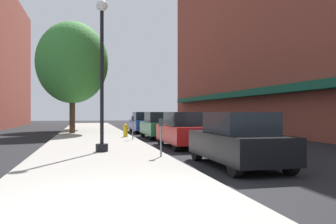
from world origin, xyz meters
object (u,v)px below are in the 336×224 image
car_red (184,130)px  car_black (238,140)px  fire_hydrant (126,130)px  car_green (159,125)px  tree_mid (72,63)px  car_blue (144,123)px  parking_meter_far (133,125)px  lamppost (102,72)px  parking_meter_near (161,133)px  tree_near (73,70)px

car_red → car_black: bearing=-92.1°
fire_hydrant → car_black: car_black is taller
car_green → tree_mid: bearing=137.3°
tree_mid → car_blue: 7.16m
parking_meter_far → lamppost: bearing=-108.9°
lamppost → fire_hydrant: 8.59m
parking_meter_near → tree_near: bearing=100.0°
car_green → car_blue: 6.12m
parking_meter_near → parking_meter_far: bearing=90.0°
tree_near → car_green: size_ratio=1.91×
tree_near → tree_mid: size_ratio=1.01×
car_black → car_blue: same height
lamppost → car_red: 4.96m
lamppost → car_red: size_ratio=1.37×
parking_meter_near → tree_near: size_ratio=0.16×
tree_near → car_green: 13.36m
fire_hydrant → car_red: car_red is taller
car_green → car_red: bearing=-91.2°
car_blue → car_black: bearing=-88.5°
lamppost → tree_near: tree_near is taller
parking_meter_far → tree_near: tree_near is taller
fire_hydrant → car_blue: 6.35m
fire_hydrant → car_red: 6.36m
car_black → car_red: 6.02m
lamppost → tree_mid: (-1.59, 12.68, 2.05)m
parking_meter_near → car_red: bearing=64.0°
tree_near → car_blue: tree_near is taller
tree_near → car_blue: 8.91m
tree_near → tree_mid: (0.20, -6.32, -0.21)m
car_blue → car_red: bearing=-88.5°
tree_mid → car_black: size_ratio=1.89×
car_black → car_red: same height
parking_meter_near → car_black: bearing=-46.1°
tree_near → car_red: size_ratio=1.91×
fire_hydrant → parking_meter_near: bearing=-89.1°
lamppost → fire_hydrant: size_ratio=7.47×
tree_near → tree_mid: bearing=-88.2°
parking_meter_near → car_green: size_ratio=0.30×
parking_meter_near → parking_meter_far: same height
car_red → car_green: bearing=87.9°
lamppost → fire_hydrant: (1.78, 7.96, -2.68)m
car_black → tree_near: bearing=101.6°
tree_mid → car_green: 8.56m
parking_meter_far → car_red: (1.95, -3.66, -0.14)m
car_red → car_green: same height
parking_meter_far → car_blue: bearing=76.8°
tree_near → tree_mid: 6.33m
fire_hydrant → car_black: 12.20m
car_green → parking_meter_far: bearing=-132.6°
tree_near → car_black: size_ratio=1.91×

